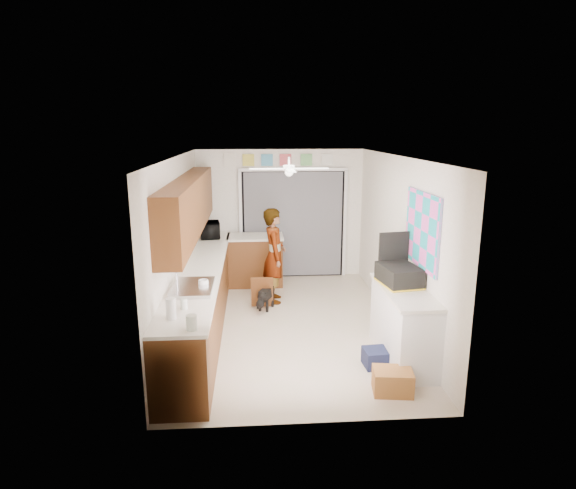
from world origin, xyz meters
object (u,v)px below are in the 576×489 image
object	(u,v)px
cup	(203,284)
dog	(266,298)
suitcase	(399,275)
cardboard_box	(393,381)
navy_crate	(378,358)
man	(274,255)
paper_towel_roll	(171,309)
microwave	(210,230)

from	to	relation	value
cup	dog	xyz separation A→B (m)	(0.82, 1.63, -0.80)
cup	dog	distance (m)	1.99
suitcase	dog	bearing A→B (deg)	125.29
cardboard_box	navy_crate	bearing A→B (deg)	90.00
navy_crate	dog	distance (m)	2.45
cardboard_box	dog	size ratio (longest dim) A/B	0.87
navy_crate	man	world-z (taller)	man
cardboard_box	navy_crate	world-z (taller)	cardboard_box
paper_towel_roll	man	bearing A→B (deg)	68.05
suitcase	man	distance (m)	2.57
cardboard_box	dog	bearing A→B (deg)	116.60
microwave	paper_towel_roll	distance (m)	3.88
paper_towel_roll	suitcase	world-z (taller)	suitcase
suitcase	cardboard_box	distance (m)	1.39
cup	man	bearing A→B (deg)	63.97
microwave	navy_crate	bearing A→B (deg)	-152.69
cup	dog	bearing A→B (deg)	63.17
suitcase	dog	size ratio (longest dim) A/B	1.17
cardboard_box	man	world-z (taller)	man
suitcase	man	world-z (taller)	man
suitcase	navy_crate	size ratio (longest dim) A/B	1.61
microwave	paper_towel_roll	bearing A→B (deg)	170.94
paper_towel_roll	cardboard_box	bearing A→B (deg)	-0.72
cardboard_box	microwave	bearing A→B (deg)	120.69
navy_crate	man	distance (m)	2.78
microwave	dog	world-z (taller)	microwave
cup	suitcase	xyz separation A→B (m)	(2.48, -0.06, 0.07)
cardboard_box	man	distance (m)	3.33
cup	paper_towel_roll	xyz separation A→B (m)	(-0.24, -1.01, 0.06)
paper_towel_roll	cardboard_box	world-z (taller)	paper_towel_roll
navy_crate	microwave	bearing A→B (deg)	125.20
man	dog	size ratio (longest dim) A/B	3.26
paper_towel_roll	microwave	bearing A→B (deg)	88.84
man	paper_towel_roll	bearing A→B (deg)	157.48
suitcase	paper_towel_roll	bearing A→B (deg)	-169.87
cup	paper_towel_roll	distance (m)	1.04
cup	dog	world-z (taller)	cup
navy_crate	cup	bearing A→B (deg)	169.00
paper_towel_roll	navy_crate	bearing A→B (deg)	13.83
cardboard_box	cup	bearing A→B (deg)	154.29
microwave	cup	bearing A→B (deg)	175.24
cup	cardboard_box	world-z (taller)	cup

